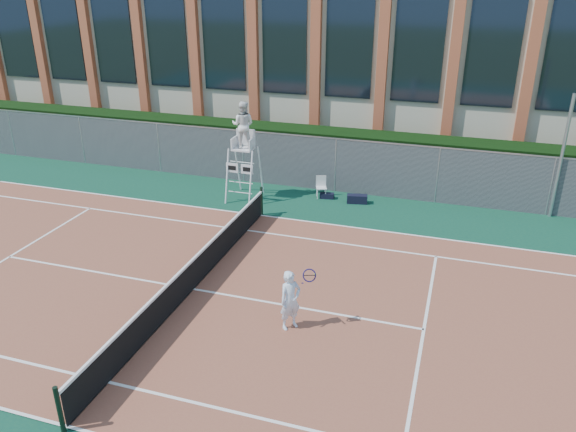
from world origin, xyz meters
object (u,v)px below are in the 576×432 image
(plastic_chair, at_px, (321,185))
(umpire_chair, at_px, (243,128))
(steel_pole, at_px, (561,158))
(tennis_player, at_px, (290,300))

(plastic_chair, bearing_deg, umpire_chair, -161.68)
(steel_pole, distance_m, tennis_player, 11.96)
(umpire_chair, bearing_deg, tennis_player, -61.04)
(steel_pole, bearing_deg, tennis_player, -125.92)
(tennis_player, bearing_deg, umpire_chair, 118.96)
(plastic_chair, height_order, tennis_player, tennis_player)
(umpire_chair, bearing_deg, steel_pole, 8.24)
(umpire_chair, xyz_separation_m, plastic_chair, (2.86, 0.95, -2.33))
(umpire_chair, distance_m, plastic_chair, 3.81)
(steel_pole, xyz_separation_m, tennis_player, (-6.96, -9.61, -1.43))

